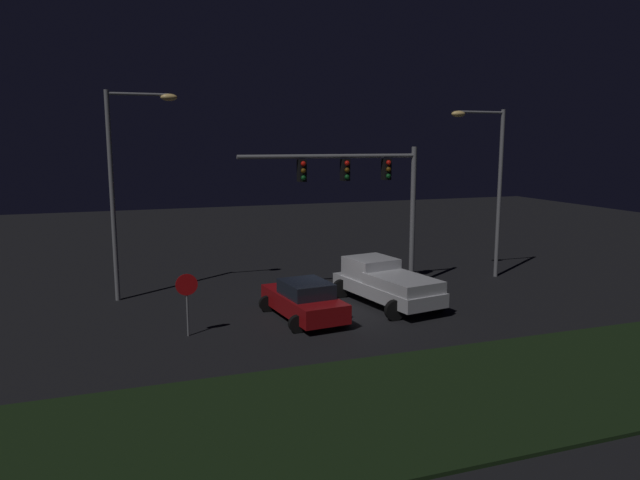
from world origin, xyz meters
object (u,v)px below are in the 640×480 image
at_px(pickup_truck, 385,281).
at_px(stop_sign, 187,293).
at_px(street_lamp_right, 490,173).
at_px(car_sedan, 304,300).
at_px(traffic_signal_gantry, 365,183).
at_px(street_lamp_left, 125,171).

height_order(pickup_truck, stop_sign, stop_sign).
bearing_deg(street_lamp_right, pickup_truck, -158.09).
height_order(car_sedan, traffic_signal_gantry, traffic_signal_gantry).
xyz_separation_m(car_sedan, traffic_signal_gantry, (3.99, 3.37, 4.16)).
distance_m(street_lamp_left, stop_sign, 7.29).
xyz_separation_m(car_sedan, stop_sign, (-4.46, -0.60, 0.82)).
xyz_separation_m(traffic_signal_gantry, stop_sign, (-8.45, -3.98, -3.34)).
bearing_deg(traffic_signal_gantry, street_lamp_right, 2.72).
bearing_deg(stop_sign, traffic_signal_gantry, 25.20).
relative_size(pickup_truck, stop_sign, 2.54).
relative_size(pickup_truck, car_sedan, 1.24).
xyz_separation_m(traffic_signal_gantry, street_lamp_left, (-10.10, 1.92, 0.62)).
bearing_deg(traffic_signal_gantry, stop_sign, -154.80).
xyz_separation_m(traffic_signal_gantry, street_lamp_right, (6.79, 0.32, 0.32)).
bearing_deg(street_lamp_right, street_lamp_left, 174.62).
bearing_deg(pickup_truck, street_lamp_right, -78.00).
distance_m(car_sedan, traffic_signal_gantry, 6.68).
bearing_deg(car_sedan, pickup_truck, -83.14).
height_order(car_sedan, street_lamp_left, street_lamp_left).
distance_m(traffic_signal_gantry, street_lamp_left, 10.30).
height_order(pickup_truck, street_lamp_left, street_lamp_left).
distance_m(pickup_truck, stop_sign, 8.45).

